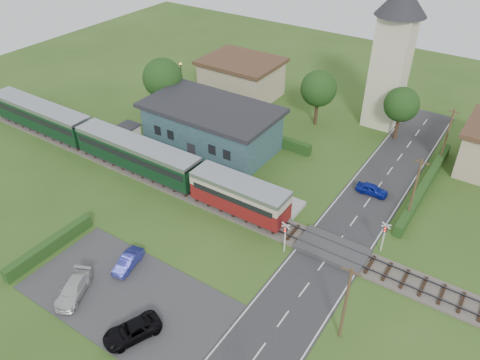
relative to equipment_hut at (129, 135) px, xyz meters
The scene contains 30 objects.
ground 18.82m from the equipment_hut, 16.11° to the right, with size 120.00×120.00×0.00m, color #2D4C19.
railway_track 18.36m from the equipment_hut, 10.08° to the right, with size 76.00×3.20×0.49m.
road 28.53m from the equipment_hut, 10.52° to the right, with size 6.00×70.00×0.05m, color #28282B.
car_park 23.90m from the equipment_hut, 46.19° to the right, with size 17.00×9.00×0.08m, color #333335.
crossing_deck 28.22m from the equipment_hut, ahead, with size 6.20×3.40×0.45m, color #333335.
platform 8.14m from the equipment_hut, ahead, with size 30.00×3.00×0.45m, color gray.
equipment_hut is the anchor object (origin of this frame).
station_building 9.92m from the equipment_hut, 35.92° to the left, with size 16.00×9.00×5.30m.
train 3.45m from the equipment_hut, 69.08° to the right, with size 43.20×2.90×3.40m.
church_tower 33.48m from the equipment_hut, 44.75° to the left, with size 6.00×6.00×17.60m.
house_west 20.05m from the equipment_hut, 81.38° to the left, with size 10.80×8.80×5.50m.
hedge_carpark 18.61m from the equipment_hut, 67.85° to the right, with size 0.80×9.00×1.20m, color #193814.
hedge_roadside 33.98m from the equipment_hut, 18.54° to the left, with size 0.80×18.00×1.20m, color #193814.
hedge_station 13.09m from the equipment_hut, 52.16° to the left, with size 22.00×0.80×1.30m, color #193814.
tree_a 9.73m from the equipment_hut, 102.80° to the left, with size 5.20×5.20×8.00m.
tree_b 24.16m from the equipment_hut, 48.05° to the left, with size 4.60×4.60×7.34m.
tree_c 32.81m from the equipment_hut, 37.29° to the left, with size 4.20×4.20×6.78m.
utility_pole_b 34.14m from the equipment_hut, 19.18° to the right, with size 1.40×0.22×7.00m.
utility_pole_c 32.61m from the equipment_hut, ahead, with size 1.40×0.22×7.00m.
utility_pole_d 36.37m from the equipment_hut, 27.55° to the left, with size 1.40×0.22×7.00m.
crossing_signal_near 25.04m from the equipment_hut, 12.94° to the right, with size 0.84×0.28×3.28m.
crossing_signal_far 31.61m from the equipment_hut, ahead, with size 0.84×0.28×3.28m.
streetlamp_west 15.39m from the equipment_hut, 105.12° to the left, with size 0.30×0.30×5.15m.
streetlamp_east 40.41m from the equipment_hut, 32.67° to the left, with size 0.30×0.30×5.15m.
car_on_road 28.69m from the equipment_hut, 14.12° to the left, with size 1.32×3.27×1.11m, color #0E1C96.
car_park_blue 20.47m from the equipment_hut, 45.99° to the right, with size 1.20×3.44×1.13m, color navy.
car_park_silver 23.32m from the equipment_hut, 56.58° to the right, with size 1.73×4.26×1.24m, color silver.
car_park_dark 27.77m from the equipment_hut, 45.23° to the right, with size 1.97×4.27×1.19m, color black.
pedestrian_near 14.92m from the equipment_hut, ahead, with size 0.65×0.43×1.79m, color gray.
pedestrian_far 2.46m from the equipment_hut, 16.17° to the right, with size 0.93×0.73×1.92m, color gray.
Camera 1 is at (20.13, -28.19, 29.21)m, focal length 35.00 mm.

